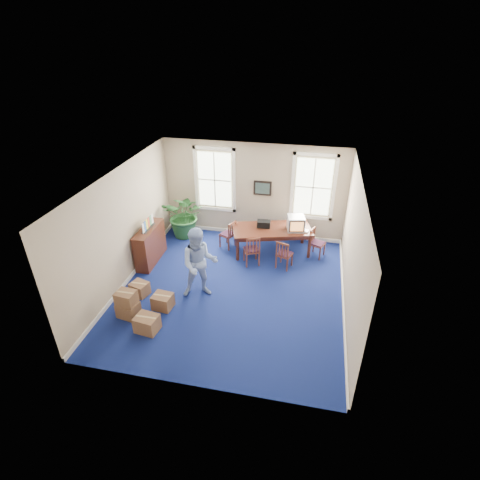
% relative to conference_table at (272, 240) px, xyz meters
% --- Properties ---
extents(floor, '(6.50, 6.50, 0.00)m').
position_rel_conference_table_xyz_m(floor, '(-0.78, -2.25, -0.41)').
color(floor, navy).
rests_on(floor, ground).
extents(ceiling, '(6.50, 6.50, 0.00)m').
position_rel_conference_table_xyz_m(ceiling, '(-0.78, -2.25, 2.79)').
color(ceiling, white).
rests_on(ceiling, ground).
extents(wall_back, '(6.50, 0.00, 6.50)m').
position_rel_conference_table_xyz_m(wall_back, '(-0.78, 1.00, 1.19)').
color(wall_back, tan).
rests_on(wall_back, ground).
extents(wall_front, '(6.50, 0.00, 6.50)m').
position_rel_conference_table_xyz_m(wall_front, '(-0.78, -5.50, 1.19)').
color(wall_front, tan).
rests_on(wall_front, ground).
extents(wall_left, '(0.00, 6.50, 6.50)m').
position_rel_conference_table_xyz_m(wall_left, '(-3.78, -2.25, 1.19)').
color(wall_left, tan).
rests_on(wall_left, ground).
extents(wall_right, '(0.00, 6.50, 6.50)m').
position_rel_conference_table_xyz_m(wall_right, '(2.22, -2.25, 1.19)').
color(wall_right, tan).
rests_on(wall_right, ground).
extents(baseboard_back, '(6.00, 0.04, 0.12)m').
position_rel_conference_table_xyz_m(baseboard_back, '(-0.78, 0.97, -0.35)').
color(baseboard_back, white).
rests_on(baseboard_back, ground).
extents(baseboard_left, '(0.04, 6.50, 0.12)m').
position_rel_conference_table_xyz_m(baseboard_left, '(-3.75, -2.25, -0.35)').
color(baseboard_left, white).
rests_on(baseboard_left, ground).
extents(baseboard_right, '(0.04, 6.50, 0.12)m').
position_rel_conference_table_xyz_m(baseboard_right, '(2.19, -2.25, -0.35)').
color(baseboard_right, white).
rests_on(baseboard_right, ground).
extents(window_left, '(1.40, 0.12, 2.20)m').
position_rel_conference_table_xyz_m(window_left, '(-2.08, 0.98, 1.49)').
color(window_left, white).
rests_on(window_left, ground).
extents(window_right, '(1.40, 0.12, 2.20)m').
position_rel_conference_table_xyz_m(window_right, '(1.12, 0.98, 1.49)').
color(window_right, white).
rests_on(window_right, ground).
extents(wall_picture, '(0.58, 0.06, 0.48)m').
position_rel_conference_table_xyz_m(wall_picture, '(-0.48, 0.95, 1.34)').
color(wall_picture, black).
rests_on(wall_picture, ground).
extents(conference_table, '(2.63, 1.72, 0.83)m').
position_rel_conference_table_xyz_m(conference_table, '(0.00, 0.00, 0.00)').
color(conference_table, '#4A2014').
rests_on(conference_table, ground).
extents(crt_tv, '(0.61, 0.64, 0.46)m').
position_rel_conference_table_xyz_m(crt_tv, '(0.72, 0.06, 0.64)').
color(crt_tv, '#B7B7BC').
rests_on(crt_tv, conference_table).
extents(game_console, '(0.18, 0.21, 0.05)m').
position_rel_conference_table_xyz_m(game_console, '(1.05, 0.00, 0.44)').
color(game_console, white).
rests_on(game_console, conference_table).
extents(equipment_bag, '(0.43, 0.30, 0.21)m').
position_rel_conference_table_xyz_m(equipment_bag, '(-0.28, 0.06, 0.52)').
color(equipment_bag, black).
rests_on(equipment_bag, conference_table).
extents(chair_near_left, '(0.58, 0.58, 0.98)m').
position_rel_conference_table_xyz_m(chair_near_left, '(-0.50, -0.83, 0.08)').
color(chair_near_left, brown).
rests_on(chair_near_left, ground).
extents(chair_near_right, '(0.52, 0.52, 0.92)m').
position_rel_conference_table_xyz_m(chair_near_right, '(0.50, -0.83, 0.05)').
color(chair_near_right, brown).
rests_on(chair_near_right, ground).
extents(chair_end_left, '(0.56, 0.56, 0.94)m').
position_rel_conference_table_xyz_m(chair_end_left, '(-1.43, 0.00, 0.06)').
color(chair_end_left, brown).
rests_on(chair_end_left, ground).
extents(chair_end_right, '(0.54, 0.54, 0.93)m').
position_rel_conference_table_xyz_m(chair_end_right, '(1.43, 0.00, 0.05)').
color(chair_end_right, brown).
rests_on(chair_end_right, ground).
extents(man, '(1.15, 1.01, 1.98)m').
position_rel_conference_table_xyz_m(man, '(-1.54, -2.60, 0.58)').
color(man, '#8DA6DA').
rests_on(man, ground).
extents(credenza, '(0.44, 1.47, 1.15)m').
position_rel_conference_table_xyz_m(credenza, '(-3.53, -1.31, 0.16)').
color(credenza, '#4A2014').
rests_on(credenza, ground).
extents(brochure_rack, '(0.32, 0.78, 0.34)m').
position_rel_conference_table_xyz_m(brochure_rack, '(-3.51, -1.31, 0.91)').
color(brochure_rack, '#99999E').
rests_on(brochure_rack, credenza).
extents(potted_plant, '(1.43, 1.26, 1.57)m').
position_rel_conference_table_xyz_m(potted_plant, '(-2.99, 0.41, 0.37)').
color(potted_plant, '#1F5023').
rests_on(potted_plant, ground).
extents(cardboard_boxes, '(1.58, 1.58, 0.76)m').
position_rel_conference_table_xyz_m(cardboard_boxes, '(-2.87, -3.71, -0.03)').
color(cardboard_boxes, brown).
rests_on(cardboard_boxes, ground).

